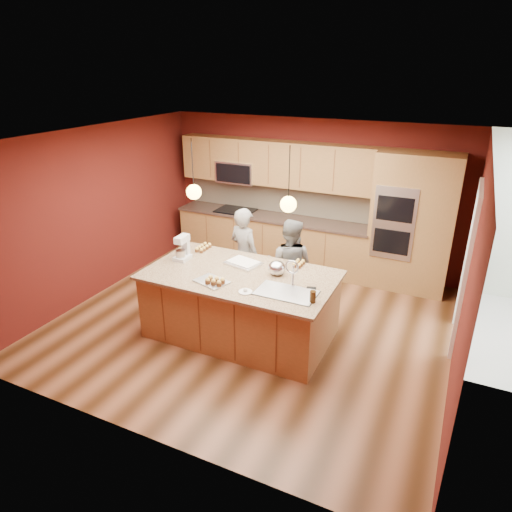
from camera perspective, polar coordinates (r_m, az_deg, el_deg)
The scene contains 24 objects.
floor at distance 6.87m, azimuth -0.49°, elevation -8.32°, with size 5.50×5.50×0.00m, color #412510.
ceiling at distance 5.93m, azimuth -0.58°, elevation 14.57°, with size 5.50×5.50×0.00m, color white.
wall_back at distance 8.49m, azimuth 6.89°, elevation 7.66°, with size 5.50×5.50×0.00m, color #4E1410.
wall_front at distance 4.38m, azimuth -15.04°, elevation -8.30°, with size 5.50×5.50×0.00m, color #4E1410.
wall_left at distance 7.81m, azimuth -19.11°, elevation 5.19°, with size 5.00×5.00×0.00m, color #4E1410.
wall_right at distance 5.73m, azimuth 25.09°, elevation -2.08°, with size 5.00×5.00×0.00m, color #4E1410.
cabinet_run at distance 8.59m, azimuth 1.91°, elevation 5.46°, with size 3.74×0.64×2.30m.
oven_column at distance 7.89m, azimuth 18.88°, elevation 3.87°, with size 1.30×0.62×2.30m.
doorway_trim at distance 6.58m, azimuth 24.72°, elevation -1.73°, with size 0.08×1.11×2.20m, color white, non-canonical shape.
pendant_left at distance 6.12m, azimuth -7.77°, elevation 7.97°, with size 0.20×0.20×0.80m.
pendant_right at distance 5.53m, azimuth 4.07°, elevation 6.51°, with size 0.20×0.20×0.80m.
island at distance 6.36m, azimuth -1.84°, elevation -6.02°, with size 2.57×1.44×1.33m.
person_left at distance 7.20m, azimuth -1.46°, elevation 0.11°, with size 0.56×0.37×1.54m, color black.
person_right at distance 6.93m, azimuth 4.21°, elevation -1.21°, with size 0.72×0.56×1.47m, color slate.
stand_mixer at distance 6.63m, azimuth -9.18°, elevation 0.82°, with size 0.19×0.27×0.36m.
sheet_cake at distance 6.43m, azimuth -1.60°, elevation -0.87°, with size 0.53×0.44×0.05m.
cooling_rack at distance 5.95m, azimuth -5.57°, elevation -3.18°, with size 0.42×0.30×0.02m, color silver.
mixing_bowl at distance 6.10m, azimuth 2.61°, elevation -1.51°, with size 0.24×0.24×0.20m, color silver.
plate at distance 5.67m, azimuth -1.33°, elevation -4.50°, with size 0.17×0.17×0.01m, color white.
tumbler at distance 5.45m, azimuth 7.11°, elevation -5.08°, with size 0.07×0.07×0.15m, color #321E0A.
phone at distance 5.80m, azimuth 6.94°, elevation -3.99°, with size 0.12×0.06×0.01m, color black.
cupcakes_left at distance 6.98m, azimuth -6.64°, elevation 1.07°, with size 0.16×0.32×0.07m, color gold, non-canonical shape.
cupcakes_rack at distance 5.85m, azimuth -5.15°, elevation -3.10°, with size 0.26×0.17×0.08m, color gold, non-canonical shape.
cupcakes_right at distance 6.41m, azimuth 5.35°, elevation -0.94°, with size 0.15×0.22×0.07m, color gold, non-canonical shape.
Camera 1 is at (2.56, -5.28, 3.56)m, focal length 32.00 mm.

